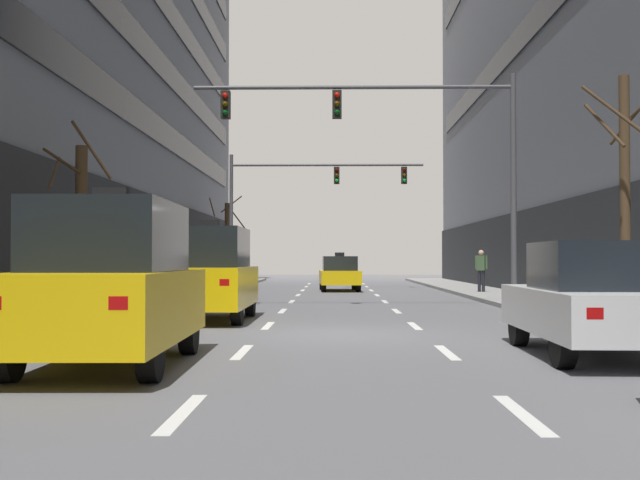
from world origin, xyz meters
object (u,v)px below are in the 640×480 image
object	(u,v)px
traffic_signal_0	(404,137)
pedestrian_0	(481,267)
taxi_driving_0	(209,274)
taxi_driving_1	(339,274)
car_parked_1	(595,300)
street_tree_1	(80,227)
traffic_signal_1	(298,192)
street_tree_2	(227,241)
taxi_driving_2	(111,284)
street_tree_0	(626,185)

from	to	relation	value
traffic_signal_0	pedestrian_0	distance (m)	10.38
taxi_driving_0	traffic_signal_0	bearing A→B (deg)	43.83
taxi_driving_1	car_parked_1	distance (m)	25.20
traffic_signal_0	street_tree_1	xyz separation A→B (m)	(-7.84, -5.99, -2.95)
taxi_driving_1	car_parked_1	size ratio (longest dim) A/B	0.93
traffic_signal_1	street_tree_1	size ratio (longest dim) A/B	2.19
traffic_signal_0	street_tree_2	distance (m)	20.76
pedestrian_0	taxi_driving_2	bearing A→B (deg)	-112.63
street_tree_1	taxi_driving_2	bearing A→B (deg)	-69.30
car_parked_1	pedestrian_0	bearing A→B (deg)	84.21
car_parked_1	traffic_signal_0	bearing A→B (deg)	98.82
taxi_driving_2	traffic_signal_1	world-z (taller)	traffic_signal_1
taxi_driving_0	street_tree_0	distance (m)	9.57
street_tree_0	street_tree_2	bearing A→B (deg)	114.14
street_tree_1	street_tree_2	xyz separation A→B (m)	(0.01, 25.02, 0.25)
car_parked_1	traffic_signal_0	size ratio (longest dim) A/B	0.48
street_tree_0	taxi_driving_0	bearing A→B (deg)	164.91
street_tree_1	pedestrian_0	xyz separation A→B (m)	(11.76, 14.73, -1.07)
taxi_driving_0	taxi_driving_2	bearing A→B (deg)	-90.61
traffic_signal_0	taxi_driving_1	bearing A→B (deg)	97.93
taxi_driving_2	street_tree_0	size ratio (longest dim) A/B	0.83
traffic_signal_1	pedestrian_0	size ratio (longest dim) A/B	5.64
traffic_signal_1	pedestrian_0	xyz separation A→B (m)	(7.76, -6.78, -3.67)
taxi_driving_0	traffic_signal_1	bearing A→B (deg)	86.52
taxi_driving_1	taxi_driving_2	xyz separation A→B (m)	(-3.34, -26.17, 0.33)
taxi_driving_1	street_tree_0	distance (m)	21.34
pedestrian_0	taxi_driving_0	bearing A→B (deg)	-123.48
street_tree_0	street_tree_1	bearing A→B (deg)	173.60
traffic_signal_1	street_tree_2	size ratio (longest dim) A/B	2.00
traffic_signal_0	traffic_signal_1	size ratio (longest dim) A/B	1.01
taxi_driving_1	street_tree_1	world-z (taller)	street_tree_1
taxi_driving_2	traffic_signal_0	bearing A→B (deg)	68.43
traffic_signal_0	traffic_signal_1	bearing A→B (deg)	103.89
car_parked_1	street_tree_2	distance (m)	32.38
street_tree_0	street_tree_2	xyz separation A→B (m)	(-11.81, 26.35, -0.56)
taxi_driving_1	street_tree_1	bearing A→B (deg)	-107.49
taxi_driving_1	street_tree_0	size ratio (longest dim) A/B	0.76
taxi_driving_0	pedestrian_0	xyz separation A→B (m)	(9.00, 13.61, 0.02)
taxi_driving_0	pedestrian_0	size ratio (longest dim) A/B	2.69
car_parked_1	street_tree_1	xyz separation A→B (m)	(-9.68, 5.84, 1.35)
taxi_driving_1	car_parked_1	xyz separation A→B (m)	(3.66, -24.93, 0.06)
pedestrian_0	street_tree_1	bearing A→B (deg)	-128.61
taxi_driving_0	taxi_driving_1	distance (m)	18.27
traffic_signal_0	street_tree_1	size ratio (longest dim) A/B	2.22
taxi_driving_0	street_tree_2	xyz separation A→B (m)	(-2.75, 23.91, 1.34)
street_tree_1	traffic_signal_1	bearing A→B (deg)	79.46
car_parked_1	traffic_signal_0	world-z (taller)	traffic_signal_0
taxi_driving_0	taxi_driving_2	world-z (taller)	taxi_driving_2
street_tree_0	taxi_driving_2	bearing A→B (deg)	-147.83
traffic_signal_1	street_tree_0	xyz separation A→B (m)	(7.81, -22.84, -1.80)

